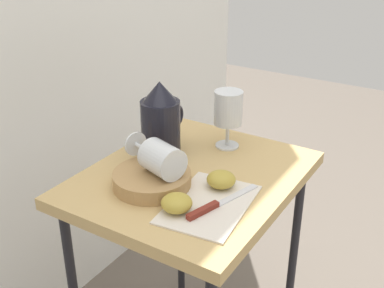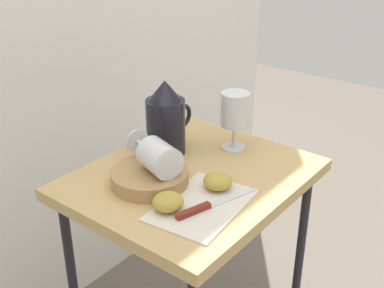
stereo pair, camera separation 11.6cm
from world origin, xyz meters
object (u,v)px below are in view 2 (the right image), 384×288
(table, at_px, (192,198))
(wine_glass_upright, at_px, (234,112))
(basket_tray, at_px, (150,177))
(knife, at_px, (205,207))
(wine_glass_tipped_near, at_px, (159,157))
(pitcher, at_px, (166,124))
(apple_half_left, at_px, (168,202))
(apple_half_right, at_px, (218,181))

(table, bearing_deg, wine_glass_upright, 0.84)
(basket_tray, xyz_separation_m, knife, (-0.01, -0.17, -0.01))
(basket_tray, distance_m, wine_glass_tipped_near, 0.06)
(pitcher, xyz_separation_m, apple_half_left, (-0.21, -0.19, -0.06))
(wine_glass_tipped_near, relative_size, knife, 0.81)
(apple_half_right, height_order, knife, apple_half_right)
(apple_half_left, bearing_deg, apple_half_right, -12.71)
(apple_half_left, bearing_deg, basket_tray, 60.94)
(wine_glass_tipped_near, bearing_deg, pitcher, 35.46)
(table, height_order, pitcher, pitcher)
(apple_half_left, distance_m, knife, 0.08)
(apple_half_right, relative_size, knife, 0.33)
(wine_glass_upright, bearing_deg, table, -179.16)
(pitcher, distance_m, wine_glass_upright, 0.18)
(pitcher, relative_size, apple_half_right, 2.96)
(table, distance_m, wine_glass_tipped_near, 0.17)
(basket_tray, relative_size, wine_glass_upright, 1.16)
(wine_glass_upright, relative_size, apple_half_right, 2.35)
(pitcher, bearing_deg, basket_tray, -152.22)
(table, height_order, apple_half_right, apple_half_right)
(table, height_order, wine_glass_upright, wine_glass_upright)
(basket_tray, relative_size, pitcher, 0.92)
(basket_tray, xyz_separation_m, wine_glass_tipped_near, (0.01, -0.02, 0.06))
(basket_tray, height_order, apple_half_left, apple_half_left)
(wine_glass_tipped_near, bearing_deg, apple_half_right, -60.47)
(wine_glass_upright, distance_m, wine_glass_tipped_near, 0.27)
(pitcher, bearing_deg, apple_half_left, -138.29)
(wine_glass_tipped_near, bearing_deg, table, -16.11)
(table, relative_size, pitcher, 3.50)
(wine_glass_upright, relative_size, knife, 0.77)
(basket_tray, relative_size, wine_glass_tipped_near, 1.10)
(wine_glass_tipped_near, bearing_deg, basket_tray, 113.69)
(table, bearing_deg, basket_tray, 154.49)
(table, distance_m, apple_half_left, 0.20)
(wine_glass_upright, bearing_deg, apple_half_right, -154.71)
(apple_half_right, bearing_deg, pitcher, 71.25)
(pitcher, distance_m, wine_glass_tipped_near, 0.18)
(wine_glass_upright, xyz_separation_m, apple_half_left, (-0.34, -0.06, -0.08))
(pitcher, relative_size, wine_glass_upright, 1.26)
(wine_glass_upright, xyz_separation_m, knife, (-0.29, -0.13, -0.09))
(apple_half_left, xyz_separation_m, knife, (0.05, -0.06, -0.01))
(table, xyz_separation_m, knife, (-0.11, -0.12, 0.08))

